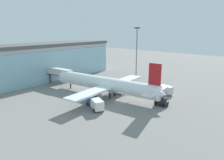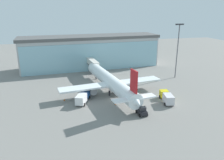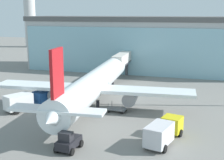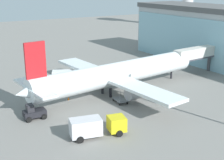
{
  "view_description": "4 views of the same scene",
  "coord_description": "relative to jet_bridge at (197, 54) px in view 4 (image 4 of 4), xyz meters",
  "views": [
    {
      "loc": [
        -42.98,
        -36.63,
        19.39
      ],
      "look_at": [
        2.96,
        5.76,
        4.46
      ],
      "focal_mm": 35.0,
      "sensor_mm": 36.0,
      "label": 1
    },
    {
      "loc": [
        -14.3,
        -54.73,
        24.4
      ],
      "look_at": [
        0.96,
        5.19,
        4.36
      ],
      "focal_mm": 35.0,
      "sensor_mm": 36.0,
      "label": 2
    },
    {
      "loc": [
        19.77,
        -38.53,
        14.88
      ],
      "look_at": [
        3.5,
        6.96,
        4.31
      ],
      "focal_mm": 50.0,
      "sensor_mm": 36.0,
      "label": 3
    },
    {
      "loc": [
        46.86,
        -21.03,
        19.19
      ],
      "look_at": [
        1.13,
        5.0,
        2.7
      ],
      "focal_mm": 50.0,
      "sensor_mm": 36.0,
      "label": 4
    }
  ],
  "objects": [
    {
      "name": "fuel_truck",
      "position": [
        15.28,
        -32.16,
        -3.01
      ],
      "size": [
        3.62,
        7.59,
        2.65
      ],
      "rotation": [
        0.0,
        0.0,
        1.38
      ],
      "color": "yellow",
      "rests_on": "ground"
    },
    {
      "name": "pushback_tug",
      "position": [
        5.83,
        -37.6,
        -3.5
      ],
      "size": [
        2.16,
        3.21,
        2.3
      ],
      "rotation": [
        0.0,
        0.0,
        1.57
      ],
      "color": "black",
      "rests_on": "ground"
    },
    {
      "name": "ground",
      "position": [
        1.29,
        -27.45,
        -4.47
      ],
      "size": [
        240.0,
        240.0,
        0.0
      ],
      "primitive_type": "plane",
      "color": "gray"
    },
    {
      "name": "safety_cone_nose",
      "position": [
        1.14,
        -30.31,
        -4.2
      ],
      "size": [
        0.36,
        0.36,
        0.55
      ],
      "primitive_type": "cone",
      "color": "orange",
      "rests_on": "ground"
    },
    {
      "name": "airplane",
      "position": [
        2.03,
        -21.42,
        -0.93
      ],
      "size": [
        31.81,
        37.8,
        11.03
      ],
      "rotation": [
        0.0,
        0.0,
        1.7
      ],
      "color": "white",
      "rests_on": "ground"
    },
    {
      "name": "baggage_cart",
      "position": [
        6.56,
        -23.24,
        -3.97
      ],
      "size": [
        2.88,
        1.74,
        1.5
      ],
      "rotation": [
        0.0,
        0.0,
        3.09
      ],
      "color": "slate",
      "rests_on": "ground"
    },
    {
      "name": "catering_truck",
      "position": [
        -7.16,
        -26.62,
        -3.01
      ],
      "size": [
        4.98,
        7.56,
        2.65
      ],
      "rotation": [
        0.0,
        0.0,
        1.15
      ],
      "color": "#2659A5",
      "rests_on": "ground"
    },
    {
      "name": "safety_cone_wingtip",
      "position": [
        -12.04,
        -24.05,
        -4.2
      ],
      "size": [
        0.36,
        0.36,
        0.55
      ],
      "primitive_type": "cone",
      "color": "orange",
      "rests_on": "ground"
    },
    {
      "name": "jet_bridge",
      "position": [
        0.0,
        0.0,
        0.0
      ],
      "size": [
        3.4,
        12.23,
        5.86
      ],
      "rotation": [
        0.0,
        0.0,
        1.67
      ],
      "color": "beige",
      "rests_on": "ground"
    }
  ]
}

